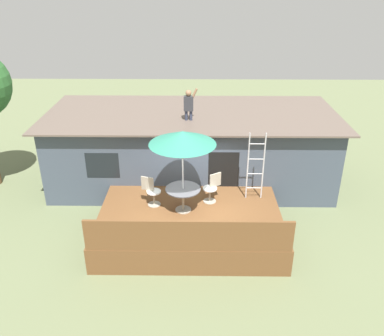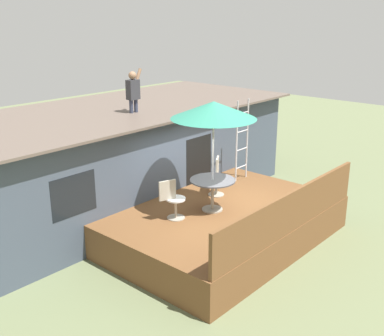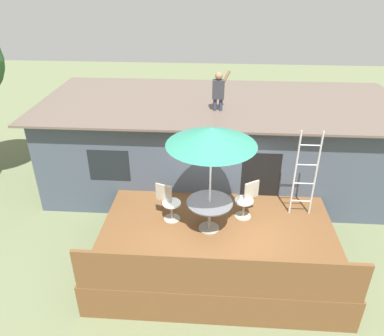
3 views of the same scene
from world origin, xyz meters
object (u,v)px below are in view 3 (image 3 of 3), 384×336
patio_table (210,208)px  step_ladder (305,174)px  person_figure (219,89)px  patio_chair_right (247,200)px  patio_chair_left (169,203)px  patio_umbrella (212,136)px

patio_table → step_ladder: (2.21, 0.78, 0.51)m
patio_table → person_figure: size_ratio=0.94×
person_figure → patio_chair_right: person_figure is taller
patio_table → patio_chair_left: 1.04m
patio_table → person_figure: person_figure is taller
patio_umbrella → person_figure: (0.12, 2.73, 0.17)m
patio_umbrella → patio_table: bearing=111.8°
patio_table → person_figure: (0.12, 2.73, 1.94)m
patio_umbrella → patio_chair_left: patio_umbrella is taller
patio_umbrella → patio_chair_left: (-0.97, 0.33, -1.89)m
step_ladder → patio_table: bearing=-160.4°
patio_table → patio_umbrella: 1.76m
patio_umbrella → patio_chair_right: patio_umbrella is taller
patio_umbrella → patio_chair_left: 2.15m
person_figure → patio_chair_right: size_ratio=1.21×
patio_umbrella → person_figure: size_ratio=2.29×
person_figure → patio_chair_right: 3.08m
patio_table → patio_chair_left: size_ratio=1.13×
patio_umbrella → patio_chair_right: 2.16m
patio_chair_left → patio_chair_right: bearing=26.4°
patio_table → person_figure: bearing=87.4°
patio_table → patio_umbrella: patio_umbrella is taller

